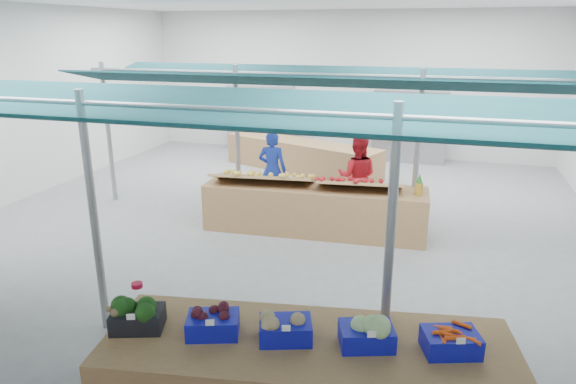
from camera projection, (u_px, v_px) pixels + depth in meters
name	position (u px, v px, depth m)	size (l,w,h in m)	color
floor	(278.00, 226.00, 9.95)	(13.00, 13.00, 0.00)	slate
hall	(299.00, 80.00, 10.47)	(13.00, 13.00, 13.00)	silver
pole_grid	(288.00, 158.00, 7.60)	(10.00, 4.60, 3.00)	gray
awnings	(288.00, 92.00, 7.31)	(9.50, 7.08, 0.30)	#0A2C2C
back_shelving_left	(261.00, 119.00, 15.82)	(2.00, 0.50, 2.00)	#B23F33
back_shelving_right	(410.00, 127.00, 14.57)	(2.00, 0.50, 2.00)	#B23F33
veg_counter	(308.00, 375.00, 5.04)	(3.96, 1.32, 0.77)	brown
fruit_counter	(314.00, 209.00, 9.58)	(4.09, 0.97, 0.88)	brown
far_counter	(301.00, 156.00, 13.70)	(4.52, 0.90, 0.81)	brown
crate_stack	(434.00, 357.00, 5.46)	(0.50, 0.35, 0.59)	#0E11A0
vendor_left	(272.00, 170.00, 10.80)	(0.60, 0.39, 1.64)	#172D98
vendor_right	(357.00, 176.00, 10.30)	(0.80, 0.62, 1.64)	red
crate_broccoli	(137.00, 314.00, 5.09)	(0.59, 0.49, 0.35)	black
crate_beets	(213.00, 322.00, 5.00)	(0.59, 0.49, 0.29)	#0E11A0
crate_celeriac	(285.00, 326.00, 4.91)	(0.59, 0.49, 0.31)	#0E11A0
crate_cabbage	(367.00, 331.00, 4.81)	(0.59, 0.49, 0.35)	#0E11A0
crate_carrots	(451.00, 341.00, 4.73)	(0.59, 0.49, 0.29)	#0E11A0
sparrow	(114.00, 312.00, 4.96)	(0.12, 0.09, 0.11)	brown
pole_ribbon	(137.00, 287.00, 5.31)	(0.12, 0.12, 0.28)	red
apple_heap_yellow	(262.00, 176.00, 9.52)	(1.97, 0.94, 0.27)	#997247
apple_heap_red	(360.00, 182.00, 9.12)	(1.58, 0.88, 0.27)	#997247
pineapple	(419.00, 185.00, 8.89)	(0.14, 0.14, 0.39)	#8C6019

